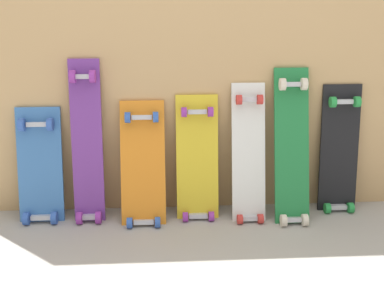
{
  "coord_description": "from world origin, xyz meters",
  "views": [
    {
      "loc": [
        -0.13,
        -2.42,
        1.19
      ],
      "look_at": [
        0.0,
        -0.07,
        0.42
      ],
      "focal_mm": 44.36,
      "sensor_mm": 36.0,
      "label": 1
    }
  ],
  "objects": [
    {
      "name": "skateboard_orange",
      "position": [
        -0.26,
        -0.07,
        0.28
      ],
      "size": [
        0.23,
        0.27,
        0.7
      ],
      "color": "orange",
      "rests_on": "ground"
    },
    {
      "name": "skateboard_green",
      "position": [
        0.53,
        -0.09,
        0.36
      ],
      "size": [
        0.18,
        0.3,
        0.86
      ],
      "color": "#1E7238",
      "rests_on": "ground"
    },
    {
      "name": "skateboard_white",
      "position": [
        0.3,
        -0.06,
        0.32
      ],
      "size": [
        0.18,
        0.25,
        0.79
      ],
      "color": "silver",
      "rests_on": "ground"
    },
    {
      "name": "plywood_wall_panel",
      "position": [
        0.0,
        0.07,
        0.76
      ],
      "size": [
        2.61,
        0.04,
        1.53
      ],
      "primitive_type": "cube",
      "color": "tan",
      "rests_on": "ground"
    },
    {
      "name": "skateboard_black",
      "position": [
        0.82,
        -0.01,
        0.32
      ],
      "size": [
        0.21,
        0.16,
        0.77
      ],
      "color": "black",
      "rests_on": "ground"
    },
    {
      "name": "ground_plane",
      "position": [
        0.0,
        0.0,
        0.0
      ],
      "size": [
        12.0,
        12.0,
        0.0
      ],
      "primitive_type": "plane",
      "color": "#9E9991"
    },
    {
      "name": "skateboard_yellow",
      "position": [
        0.03,
        -0.04,
        0.29
      ],
      "size": [
        0.23,
        0.21,
        0.73
      ],
      "color": "gold",
      "rests_on": "ground"
    },
    {
      "name": "skateboard_purple",
      "position": [
        -0.55,
        -0.04,
        0.39
      ],
      "size": [
        0.16,
        0.21,
        0.91
      ],
      "color": "#6B338C",
      "rests_on": "ground"
    },
    {
      "name": "skateboard_blue",
      "position": [
        -0.81,
        -0.04,
        0.27
      ],
      "size": [
        0.23,
        0.21,
        0.66
      ],
      "color": "#386BAD",
      "rests_on": "ground"
    }
  ]
}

